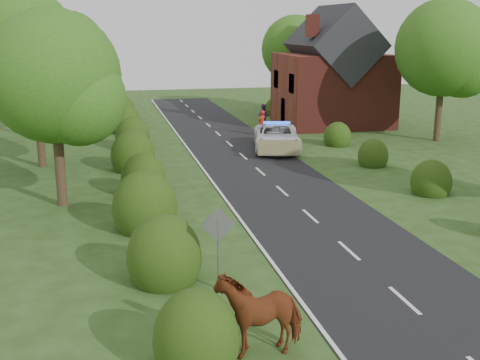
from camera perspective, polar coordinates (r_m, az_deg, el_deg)
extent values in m
plane|color=#2B4116|center=(18.09, 15.32, -10.99)|extent=(120.00, 120.00, 0.00)
cube|color=black|center=(31.30, 2.41, 0.37)|extent=(6.00, 70.00, 0.02)
cube|color=white|center=(18.08, 15.32, -10.92)|extent=(0.12, 1.80, 0.01)
cube|color=white|center=(21.37, 10.28, -6.59)|extent=(0.12, 1.80, 0.01)
cube|color=white|center=(24.88, 6.69, -3.41)|extent=(0.12, 1.80, 0.01)
cube|color=white|center=(28.52, 4.01, -1.03)|extent=(0.12, 1.80, 0.01)
cube|color=white|center=(32.24, 1.94, 0.82)|extent=(0.12, 1.80, 0.01)
cube|color=white|center=(36.02, 0.31, 2.28)|extent=(0.12, 1.80, 0.01)
cube|color=white|center=(39.84, -1.02, 3.46)|extent=(0.12, 1.80, 0.01)
cube|color=white|center=(43.70, -2.11, 4.43)|extent=(0.12, 1.80, 0.01)
cube|color=white|center=(47.58, -3.03, 5.24)|extent=(0.12, 1.80, 0.01)
cube|color=white|center=(51.48, -3.81, 5.93)|extent=(0.12, 1.80, 0.01)
cube|color=white|center=(55.39, -4.48, 6.52)|extent=(0.12, 1.80, 0.01)
cube|color=white|center=(59.32, -5.07, 7.03)|extent=(0.12, 1.80, 0.01)
cube|color=white|center=(63.25, -5.58, 7.48)|extent=(0.12, 1.80, 0.01)
cube|color=white|center=(30.68, -2.82, 0.10)|extent=(0.12, 70.00, 0.01)
ellipsoid|color=#1E3811|center=(14.21, -4.17, -14.87)|extent=(2.00, 2.10, 2.40)
ellipsoid|color=#1E3811|center=(18.65, -7.20, -7.29)|extent=(2.30, 2.41, 2.70)
ellipsoid|color=#1E3811|center=(23.32, -8.98, -2.66)|extent=(2.50, 2.62, 3.00)
ellipsoid|color=#1E3811|center=(28.18, -9.12, 0.03)|extent=(2.10, 2.20, 2.50)
ellipsoid|color=#1E3811|center=(33.02, -10.10, 2.25)|extent=(2.40, 2.52, 2.80)
ellipsoid|color=#1E3811|center=(38.93, -10.15, 4.01)|extent=(2.20, 2.31, 2.60)
ellipsoid|color=#1E3811|center=(44.83, -10.83, 5.37)|extent=(2.30, 2.41, 2.70)
ellipsoid|color=#1E3811|center=(50.75, -11.24, 6.41)|extent=(2.40, 2.52, 2.80)
ellipsoid|color=#1E3811|center=(29.23, 17.67, -0.18)|extent=(1.90, 2.00, 2.10)
ellipsoid|color=#1E3811|center=(34.34, 12.50, 2.23)|extent=(1.70, 1.78, 2.00)
ellipsoid|color=#1E3811|center=(39.84, 9.22, 4.04)|extent=(1.80, 1.89, 2.00)
ellipsoid|color=#1E3811|center=(52.85, 3.31, 6.73)|extent=(1.70, 1.78, 2.00)
cylinder|color=#332316|center=(26.93, -16.74, 1.75)|extent=(0.44, 0.44, 3.96)
sphere|color=#284F13|center=(26.41, -17.31, 9.39)|extent=(5.60, 5.60, 5.60)
sphere|color=#448323|center=(25.89, -15.06, 7.45)|extent=(3.92, 3.92, 3.92)
cylinder|color=#332316|center=(34.91, -18.44, 4.23)|extent=(0.44, 0.44, 3.74)
sphere|color=#284F13|center=(34.51, -18.89, 9.79)|extent=(5.60, 5.60, 5.60)
sphere|color=#448323|center=(33.94, -17.20, 8.41)|extent=(3.92, 3.92, 3.92)
cylinder|color=#332316|center=(44.84, -19.32, 6.98)|extent=(0.44, 0.44, 4.84)
sphere|color=#284F13|center=(44.54, -19.79, 12.59)|extent=(6.80, 6.80, 6.80)
sphere|color=#448323|center=(43.79, -18.20, 11.26)|extent=(4.76, 4.76, 4.76)
cylinder|color=#332316|center=(54.60, -15.60, 8.11)|extent=(0.44, 0.44, 4.18)
sphere|color=#284F13|center=(54.35, -15.87, 12.09)|extent=(6.00, 6.00, 6.00)
sphere|color=#448323|center=(53.75, -14.69, 11.13)|extent=(4.20, 4.20, 4.20)
cylinder|color=#332316|center=(42.82, 18.34, 6.45)|extent=(0.44, 0.44, 4.40)
sphere|color=#284F13|center=(42.50, 18.77, 11.79)|extent=(6.40, 6.40, 6.40)
sphere|color=#448323|center=(42.60, 20.42, 10.31)|extent=(4.48, 4.48, 4.48)
cylinder|color=#332316|center=(55.28, 5.16, 8.53)|extent=(0.44, 0.44, 3.96)
sphere|color=#284F13|center=(55.03, 5.25, 12.26)|extent=(6.00, 6.00, 6.00)
sphere|color=#448323|center=(54.84, 6.48, 11.28)|extent=(4.20, 4.20, 4.20)
cylinder|color=gray|center=(17.79, -2.05, -7.03)|extent=(0.08, 0.08, 2.20)
cube|color=gray|center=(17.48, -2.08, -4.28)|extent=(1.06, 0.04, 1.06)
cube|color=maroon|center=(47.89, 8.75, 8.44)|extent=(8.00, 7.00, 5.50)
cube|color=black|center=(47.66, 8.91, 12.57)|extent=(5.94, 7.40, 5.94)
cube|color=maroon|center=(44.89, 6.89, 14.32)|extent=(0.80, 0.80, 1.60)
imported|color=brown|center=(14.83, 1.84, -12.78)|extent=(2.46, 1.49, 1.66)
imported|color=silver|center=(37.86, 3.50, 4.09)|extent=(4.05, 6.43, 1.65)
cube|color=yellow|center=(34.93, 3.75, 3.07)|extent=(2.42, 0.63, 0.91)
cube|color=blue|center=(37.71, 3.52, 5.45)|extent=(1.67, 0.66, 0.14)
imported|color=#A52611|center=(42.80, 2.08, 5.42)|extent=(0.79, 0.75, 1.82)
imported|color=#542E76|center=(46.10, 2.21, 6.08)|extent=(1.14, 1.10, 1.85)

